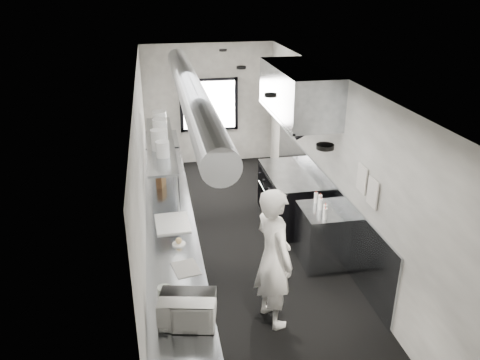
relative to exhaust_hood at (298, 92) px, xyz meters
name	(u,v)px	position (x,y,z in m)	size (l,w,h in m)	color
floor	(240,245)	(-1.10, -0.70, -2.39)	(3.00, 8.00, 0.01)	black
ceiling	(241,78)	(-1.10, -0.70, 0.41)	(3.00, 8.00, 0.01)	silver
wall_back	(209,105)	(-1.10, 3.30, -0.99)	(3.00, 0.02, 2.80)	silver
wall_front	(332,350)	(-1.10, -4.70, -0.99)	(3.00, 0.02, 2.80)	silver
wall_left	(143,174)	(-2.60, -0.70, -0.99)	(0.02, 8.00, 2.80)	silver
wall_right	(332,161)	(0.40, -0.70, -0.99)	(0.02, 8.00, 2.80)	silver
wall_cladding	(321,201)	(0.38, -0.40, -1.84)	(0.03, 5.50, 1.10)	gray
hvac_duct	(190,91)	(-1.80, -0.30, 0.16)	(0.40, 0.40, 6.40)	#95989D
service_window	(209,105)	(-1.10, 3.26, -0.99)	(1.36, 0.05, 1.25)	white
exhaust_hood	(298,92)	(0.00, 0.00, 0.00)	(0.81, 2.20, 0.88)	gray
prep_counter	(172,243)	(-2.25, -1.20, -1.94)	(0.70, 6.00, 0.90)	gray
pass_shelf	(161,144)	(-2.29, 0.30, -0.86)	(0.45, 3.00, 0.68)	gray
range	(290,197)	(-0.06, 0.00, -1.92)	(0.88, 1.60, 0.94)	black
bottle_station	(322,236)	(0.05, -1.40, -1.94)	(0.65, 0.80, 0.90)	gray
far_work_table	(163,158)	(-2.25, 2.50, -1.94)	(0.70, 1.20, 0.90)	gray
notice_sheet_a	(362,179)	(0.37, -1.90, -0.79)	(0.02, 0.28, 0.38)	silver
notice_sheet_b	(373,193)	(0.37, -2.25, -0.84)	(0.02, 0.28, 0.38)	silver
line_cook	(274,258)	(-1.03, -2.60, -1.45)	(0.68, 0.45, 1.88)	white
microwave	(187,310)	(-2.18, -3.55, -1.33)	(0.52, 0.40, 0.31)	silver
deli_tub_a	(164,291)	(-2.39, -3.06, -1.44)	(0.15, 0.15, 0.11)	#B1BBAC
deli_tub_b	(169,302)	(-2.36, -3.25, -1.45)	(0.13, 0.13, 0.09)	#B1BBAC
newspaper	(186,268)	(-2.12, -2.58, -1.49)	(0.29, 0.37, 0.01)	silver
small_plate	(179,244)	(-2.17, -2.00, -1.48)	(0.18, 0.18, 0.01)	white
pastry	(179,241)	(-2.17, -2.00, -1.43)	(0.08, 0.08, 0.08)	#E3BC77
cutting_board	(172,223)	(-2.22, -1.41, -1.48)	(0.47, 0.63, 0.02)	silver
knife_block	(161,180)	(-2.33, -0.06, -1.37)	(0.10, 0.22, 0.24)	brown
plate_stack_a	(163,149)	(-2.27, -0.45, -0.70)	(0.21, 0.21, 0.25)	white
plate_stack_b	(159,140)	(-2.32, -0.09, -0.66)	(0.26, 0.26, 0.33)	white
plate_stack_c	(160,129)	(-2.28, 0.44, -0.64)	(0.25, 0.25, 0.35)	white
plate_stack_d	(160,121)	(-2.28, 0.88, -0.63)	(0.24, 0.24, 0.38)	white
squeeze_bottle_a	(325,214)	(-0.03, -1.69, -1.40)	(0.06, 0.06, 0.17)	silver
squeeze_bottle_b	(325,210)	(0.01, -1.57, -1.40)	(0.06, 0.06, 0.17)	silver
squeeze_bottle_c	(321,204)	(0.01, -1.38, -1.40)	(0.06, 0.06, 0.18)	silver
squeeze_bottle_d	(320,201)	(0.04, -1.26, -1.40)	(0.06, 0.06, 0.19)	silver
squeeze_bottle_e	(316,198)	(0.01, -1.14, -1.40)	(0.06, 0.06, 0.17)	silver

